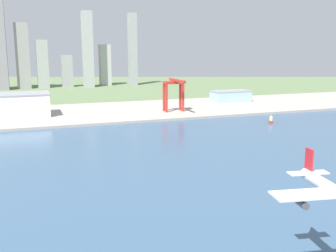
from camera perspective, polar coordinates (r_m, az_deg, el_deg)
ground_plane at (r=248.00m, az=-4.11°, el=-4.91°), size 2400.00×2400.00×0.00m
water_bay at (r=193.86m, az=0.90°, el=-9.49°), size 840.00×360.00×0.15m
industrial_pier at (r=429.61m, az=-11.17°, el=1.92°), size 840.00×140.00×2.50m
tugboat_small at (r=383.13m, az=14.84°, el=0.81°), size 11.69×15.41×7.96m
port_crane_red at (r=418.95m, az=0.91°, el=5.57°), size 21.43×41.93×35.48m
warehouse_main at (r=420.36m, az=-21.55°, el=2.91°), size 67.45×41.13×23.06m
warehouse_annex at (r=511.07m, az=9.16°, el=4.37°), size 48.53×26.86×14.22m
distant_skyline at (r=743.45m, az=-18.53°, el=9.78°), size 334.29×52.79×154.69m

